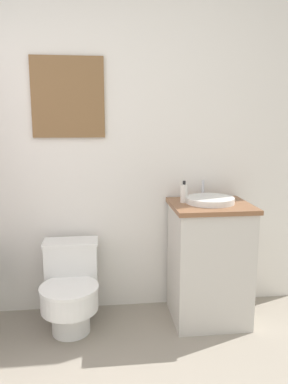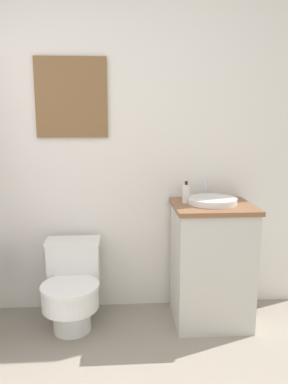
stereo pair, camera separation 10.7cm
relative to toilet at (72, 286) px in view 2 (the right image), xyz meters
The scene contains 5 objects.
wall_back 1.01m from the toilet, 84.80° to the left, with size 3.42×0.07×2.50m.
toilet is the anchor object (origin of this frame).
vanity 0.97m from the toilet, ahead, with size 0.54×0.49×0.85m.
sink 1.13m from the toilet, ahead, with size 0.33×0.37×0.13m.
soap_bottle 1.01m from the toilet, ahead, with size 0.05×0.05×0.15m.
Camera 2 is at (0.30, -0.80, 1.40)m, focal length 35.00 mm.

